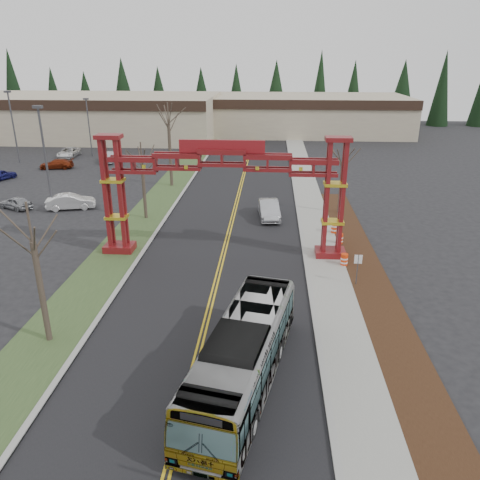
# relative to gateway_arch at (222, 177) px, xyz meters

# --- Properties ---
(ground) EXTENTS (200.00, 200.00, 0.00)m
(ground) POSITION_rel_gateway_arch_xyz_m (-0.00, -18.00, -5.98)
(ground) COLOR black
(ground) RESTS_ON ground
(road) EXTENTS (12.00, 110.00, 0.02)m
(road) POSITION_rel_gateway_arch_xyz_m (-0.00, 7.00, -5.97)
(road) COLOR black
(road) RESTS_ON ground
(lane_line_left) EXTENTS (0.12, 100.00, 0.01)m
(lane_line_left) POSITION_rel_gateway_arch_xyz_m (-0.12, 7.00, -5.96)
(lane_line_left) COLOR gold
(lane_line_left) RESTS_ON road
(lane_line_right) EXTENTS (0.12, 100.00, 0.01)m
(lane_line_right) POSITION_rel_gateway_arch_xyz_m (0.12, 7.00, -5.96)
(lane_line_right) COLOR gold
(lane_line_right) RESTS_ON road
(curb_right) EXTENTS (0.30, 110.00, 0.15)m
(curb_right) POSITION_rel_gateway_arch_xyz_m (6.15, 7.00, -5.91)
(curb_right) COLOR #9B9B96
(curb_right) RESTS_ON ground
(sidewalk_right) EXTENTS (2.60, 110.00, 0.14)m
(sidewalk_right) POSITION_rel_gateway_arch_xyz_m (7.60, 7.00, -5.91)
(sidewalk_right) COLOR gray
(sidewalk_right) RESTS_ON ground
(landscape_strip) EXTENTS (2.60, 50.00, 0.12)m
(landscape_strip) POSITION_rel_gateway_arch_xyz_m (10.20, -8.00, -5.92)
(landscape_strip) COLOR black
(landscape_strip) RESTS_ON ground
(grass_median) EXTENTS (4.00, 110.00, 0.08)m
(grass_median) POSITION_rel_gateway_arch_xyz_m (-8.00, 7.00, -5.94)
(grass_median) COLOR #314A25
(grass_median) RESTS_ON ground
(curb_left) EXTENTS (0.30, 110.00, 0.15)m
(curb_left) POSITION_rel_gateway_arch_xyz_m (-6.15, 7.00, -5.91)
(curb_left) COLOR #9B9B96
(curb_left) RESTS_ON ground
(gateway_arch) EXTENTS (18.20, 1.60, 8.90)m
(gateway_arch) POSITION_rel_gateway_arch_xyz_m (0.00, 0.00, 0.00)
(gateway_arch) COLOR maroon
(gateway_arch) RESTS_ON ground
(retail_building_west) EXTENTS (46.00, 22.30, 7.50)m
(retail_building_west) POSITION_rel_gateway_arch_xyz_m (-30.00, 53.96, -2.22)
(retail_building_west) COLOR tan
(retail_building_west) RESTS_ON ground
(retail_building_east) EXTENTS (38.00, 20.30, 7.00)m
(retail_building_east) POSITION_rel_gateway_arch_xyz_m (10.00, 61.95, -2.47)
(retail_building_east) COLOR tan
(retail_building_east) RESTS_ON ground
(conifer_treeline) EXTENTS (116.10, 5.60, 13.00)m
(conifer_treeline) POSITION_rel_gateway_arch_xyz_m (0.25, 74.00, 0.50)
(conifer_treeline) COLOR black
(conifer_treeline) RESTS_ON ground
(transit_bus) EXTENTS (4.93, 11.62, 3.15)m
(transit_bus) POSITION_rel_gateway_arch_xyz_m (2.43, -14.98, -4.41)
(transit_bus) COLOR #9E9FA5
(transit_bus) RESTS_ON ground
(silver_sedan) EXTENTS (2.27, 5.14, 1.64)m
(silver_sedan) POSITION_rel_gateway_arch_xyz_m (3.34, 8.85, -5.16)
(silver_sedan) COLOR #A5A8AD
(silver_sedan) RESTS_ON ground
(parked_car_near_a) EXTENTS (3.92, 2.86, 1.24)m
(parked_car_near_a) POSITION_rel_gateway_arch_xyz_m (-21.50, 9.92, -5.36)
(parked_car_near_a) COLOR #989A9F
(parked_car_near_a) RESTS_ON ground
(parked_car_near_b) EXTENTS (4.83, 2.84, 1.50)m
(parked_car_near_b) POSITION_rel_gateway_arch_xyz_m (-16.06, 10.23, -5.23)
(parked_car_near_b) COLOR white
(parked_car_near_b) RESTS_ON ground
(parked_car_mid_a) EXTENTS (4.59, 2.46, 1.27)m
(parked_car_mid_a) POSITION_rel_gateway_arch_xyz_m (-25.16, 27.44, -5.35)
(parked_car_mid_a) COLOR maroon
(parked_car_mid_a) RESTS_ON ground
(parked_car_mid_b) EXTENTS (2.88, 4.04, 1.28)m
(parked_car_mid_b) POSITION_rel_gateway_arch_xyz_m (-29.24, 21.02, -5.34)
(parked_car_mid_b) COLOR navy
(parked_car_mid_b) RESTS_ON ground
(parked_car_far_a) EXTENTS (2.16, 4.57, 1.45)m
(parked_car_far_a) POSITION_rel_gateway_arch_xyz_m (-19.49, 31.92, -5.26)
(parked_car_far_a) COLOR #AAABB2
(parked_car_far_a) RESTS_ON ground
(parked_car_far_b) EXTENTS (2.60, 5.15, 1.39)m
(parked_car_far_b) POSITION_rel_gateway_arch_xyz_m (-26.70, 35.15, -5.29)
(parked_car_far_b) COLOR white
(parked_car_far_b) RESTS_ON ground
(bare_tree_median_near) EXTENTS (3.07, 3.07, 7.63)m
(bare_tree_median_near) POSITION_rel_gateway_arch_xyz_m (-8.00, -12.16, -0.42)
(bare_tree_median_near) COLOR #382D26
(bare_tree_median_near) RESTS_ON ground
(bare_tree_median_mid) EXTENTS (2.93, 2.93, 7.03)m
(bare_tree_median_mid) POSITION_rel_gateway_arch_xyz_m (-8.00, 7.91, -0.92)
(bare_tree_median_mid) COLOR #382D26
(bare_tree_median_mid) RESTS_ON ground
(bare_tree_median_far) EXTENTS (3.48, 3.48, 9.35)m
(bare_tree_median_far) POSITION_rel_gateway_arch_xyz_m (-8.00, 19.64, 1.01)
(bare_tree_median_far) COLOR #382D26
(bare_tree_median_far) RESTS_ON ground
(bare_tree_right_far) EXTENTS (3.07, 3.07, 6.96)m
(bare_tree_right_far) POSITION_rel_gateway_arch_xyz_m (10.00, 10.55, -1.07)
(bare_tree_right_far) COLOR #382D26
(bare_tree_right_far) RESTS_ON ground
(light_pole_near) EXTENTS (0.85, 0.43, 9.82)m
(light_pole_near) POSITION_rel_gateway_arch_xyz_m (-18.05, 10.48, -0.30)
(light_pole_near) COLOR #3F3F44
(light_pole_near) RESTS_ON ground
(light_pole_mid) EXTENTS (0.84, 0.42, 9.72)m
(light_pole_mid) POSITION_rel_gateway_arch_xyz_m (-32.18, 30.96, -0.36)
(light_pole_mid) COLOR #3F3F44
(light_pole_mid) RESTS_ON ground
(light_pole_far) EXTENTS (0.73, 0.36, 8.40)m
(light_pole_far) POSITION_rel_gateway_arch_xyz_m (-23.49, 36.02, -1.12)
(light_pole_far) COLOR #3F3F44
(light_pole_far) RESTS_ON ground
(street_sign) EXTENTS (0.50, 0.06, 2.18)m
(street_sign) POSITION_rel_gateway_arch_xyz_m (9.18, -4.65, -4.41)
(street_sign) COLOR #3F3F44
(street_sign) RESTS_ON ground
(barrel_south) EXTENTS (0.52, 0.52, 0.96)m
(barrel_south) POSITION_rel_gateway_arch_xyz_m (8.81, -1.64, -5.50)
(barrel_south) COLOR red
(barrel_south) RESTS_ON ground
(barrel_mid) EXTENTS (0.50, 0.50, 0.93)m
(barrel_mid) POSITION_rel_gateway_arch_xyz_m (9.04, 2.54, -5.52)
(barrel_mid) COLOR red
(barrel_mid) RESTS_ON ground
(barrel_north) EXTENTS (0.60, 0.60, 1.11)m
(barrel_north) POSITION_rel_gateway_arch_xyz_m (8.91, 4.94, -5.43)
(barrel_north) COLOR red
(barrel_north) RESTS_ON ground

